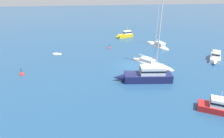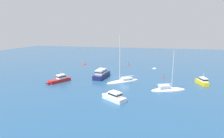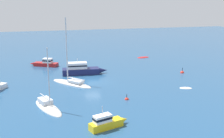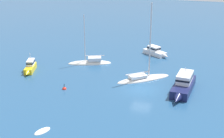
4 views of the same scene
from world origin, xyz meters
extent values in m
plane|color=navy|center=(0.00, 0.00, 0.00)|extent=(160.00, 160.00, 0.00)
ellipsoid|color=silver|center=(-7.14, -13.05, 0.00)|extent=(1.53, 2.08, 0.35)
ellipsoid|color=silver|center=(-0.50, 3.48, 0.00)|extent=(7.28, 6.61, 0.84)
cube|color=white|center=(-1.23, 2.86, 0.60)|extent=(2.68, 2.56, 0.37)
cylinder|color=silver|center=(0.10, 4.00, 5.44)|extent=(0.19, 0.19, 10.04)
cylinder|color=silver|center=(-1.26, 2.84, 1.03)|extent=(2.82, 2.44, 0.15)
cube|color=yellow|center=(-17.14, 1.77, 0.40)|extent=(2.21, 3.83, 0.79)
cone|color=yellow|center=(-16.44, -0.36, 0.40)|extent=(1.04, 1.12, 0.79)
cube|color=white|center=(-17.28, 2.20, 1.19)|extent=(1.43, 2.05, 0.79)
cube|color=black|center=(-17.28, 2.20, 1.22)|extent=(1.48, 2.10, 0.24)
cylinder|color=silver|center=(-17.28, 2.20, 2.06)|extent=(0.08, 0.08, 0.97)
cube|color=#191E4C|center=(5.10, 1.16, 0.53)|extent=(2.65, 6.68, 1.06)
cone|color=#191E4C|center=(4.78, -2.86, 0.53)|extent=(1.19, 1.71, 1.06)
cube|color=silver|center=(5.15, 1.72, 1.62)|extent=(1.96, 3.43, 1.12)
cube|color=black|center=(5.15, 1.72, 1.68)|extent=(2.01, 3.48, 0.24)
cylinder|color=silver|center=(5.15, 1.72, 2.55)|extent=(0.08, 0.08, 0.74)
cube|color=white|center=(-1.09, 14.98, 0.36)|extent=(4.36, 3.63, 0.72)
cone|color=white|center=(1.05, 13.57, 0.36)|extent=(1.27, 1.18, 0.72)
cube|color=white|center=(-1.29, 15.11, 1.11)|extent=(2.36, 2.16, 0.77)
cube|color=black|center=(-1.29, 15.11, 1.15)|extent=(2.42, 2.22, 0.24)
ellipsoid|color=silver|center=(-10.01, 7.46, 0.00)|extent=(6.95, 4.16, 0.99)
cube|color=silver|center=(-9.26, 7.76, 0.76)|extent=(2.35, 1.93, 0.53)
cylinder|color=silver|center=(-10.64, 7.22, 4.11)|extent=(0.13, 0.13, 7.23)
cylinder|color=silver|center=(-9.23, 7.77, 1.28)|extent=(2.86, 1.20, 0.11)
sphere|color=red|center=(-9.51, -2.89, 0.00)|extent=(0.56, 0.56, 0.56)
cylinder|color=black|center=(-9.51, -2.89, 0.50)|extent=(0.08, 0.08, 0.43)
camera|label=1|loc=(29.02, -6.42, 13.12)|focal=31.74mm
camera|label=2|loc=(-7.41, 42.81, 11.17)|focal=29.67mm
camera|label=3|loc=(-43.07, 7.90, 13.08)|focal=44.49mm
camera|label=4|loc=(7.95, -38.19, 17.01)|focal=52.97mm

